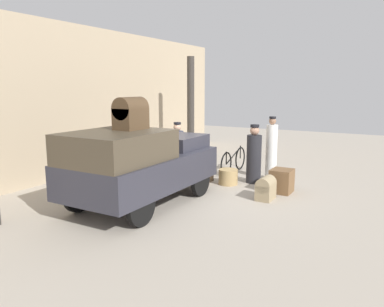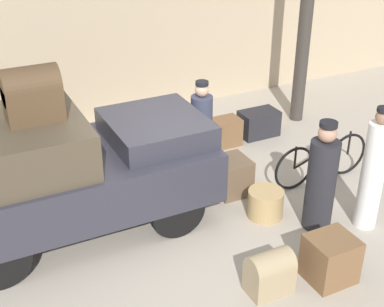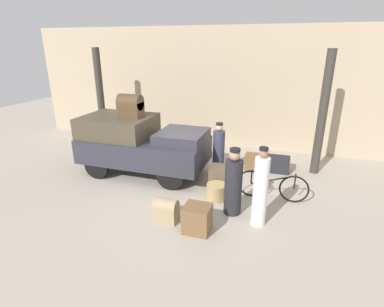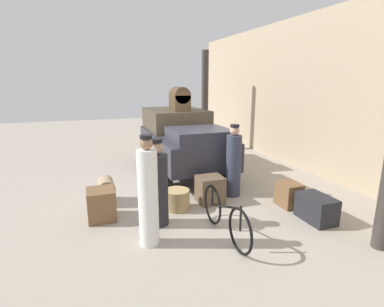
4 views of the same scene
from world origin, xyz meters
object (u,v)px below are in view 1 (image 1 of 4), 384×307
(truck, at_px, (139,163))
(bicycle, at_px, (233,161))
(porter_carrying_trunk, at_px, (178,154))
(trunk_on_truck_roof, at_px, (131,113))
(porter_standing_middle, at_px, (271,150))
(wicker_basket, at_px, (228,177))
(porter_with_bicycle, at_px, (254,157))
(trunk_wicker_pale, at_px, (182,159))
(suitcase_black_upright, at_px, (201,171))
(trunk_barrel_dark, at_px, (266,188))
(suitcase_tan_flat, at_px, (171,163))
(trunk_large_brown, at_px, (282,181))

(truck, xyz_separation_m, bicycle, (4.07, -0.53, -0.61))
(porter_carrying_trunk, bearing_deg, trunk_on_truck_roof, -169.68)
(trunk_on_truck_roof, bearing_deg, porter_standing_middle, -23.80)
(wicker_basket, xyz_separation_m, porter_with_bicycle, (0.53, -0.54, 0.53))
(bicycle, distance_m, porter_with_bicycle, 1.36)
(porter_standing_middle, bearing_deg, trunk_wicker_pale, 85.78)
(suitcase_black_upright, relative_size, trunk_barrel_dark, 1.05)
(porter_carrying_trunk, xyz_separation_m, trunk_barrel_dark, (-0.54, -2.84, -0.49))
(truck, distance_m, bicycle, 4.15)
(porter_standing_middle, distance_m, porter_with_bicycle, 0.72)
(porter_with_bicycle, bearing_deg, trunk_barrel_dark, -148.71)
(bicycle, height_order, trunk_on_truck_roof, trunk_on_truck_roof)
(truck, xyz_separation_m, porter_with_bicycle, (3.22, -1.53, -0.24))
(porter_carrying_trunk, xyz_separation_m, porter_standing_middle, (1.49, -2.30, 0.08))
(bicycle, bearing_deg, suitcase_black_upright, 166.89)
(wicker_basket, height_order, suitcase_tan_flat, suitcase_tan_flat)
(trunk_wicker_pale, height_order, trunk_barrel_dark, trunk_barrel_dark)
(porter_with_bicycle, distance_m, trunk_wicker_pale, 3.09)
(trunk_wicker_pale, relative_size, trunk_large_brown, 1.22)
(trunk_barrel_dark, bearing_deg, trunk_large_brown, -10.24)
(suitcase_black_upright, bearing_deg, trunk_barrel_dark, -108.72)
(suitcase_black_upright, height_order, trunk_large_brown, trunk_large_brown)
(wicker_basket, height_order, suitcase_black_upright, suitcase_black_upright)
(suitcase_tan_flat, bearing_deg, trunk_wicker_pale, 4.89)
(porter_standing_middle, bearing_deg, suitcase_tan_flat, 99.52)
(bicycle, height_order, suitcase_black_upright, bicycle)
(truck, bearing_deg, porter_with_bicycle, -25.33)
(wicker_basket, xyz_separation_m, porter_carrying_trunk, (-0.31, 1.47, 0.57))
(porter_standing_middle, xyz_separation_m, trunk_wicker_pale, (0.24, 3.21, -0.61))
(truck, distance_m, suitcase_black_upright, 2.68)
(wicker_basket, height_order, porter_standing_middle, porter_standing_middle)
(wicker_basket, relative_size, porter_with_bicycle, 0.32)
(porter_with_bicycle, bearing_deg, trunk_large_brown, -120.50)
(porter_with_bicycle, bearing_deg, trunk_on_truck_roof, 156.25)
(trunk_wicker_pale, xyz_separation_m, suitcase_black_upright, (-1.53, -1.58, 0.05))
(wicker_basket, bearing_deg, trunk_wicker_pale, 59.36)
(wicker_basket, distance_m, porter_standing_middle, 1.58)
(bicycle, relative_size, wicker_basket, 3.46)
(trunk_wicker_pale, height_order, suitcase_tan_flat, suitcase_tan_flat)
(truck, relative_size, trunk_barrel_dark, 6.84)
(trunk_barrel_dark, relative_size, trunk_large_brown, 0.94)
(suitcase_tan_flat, distance_m, trunk_on_truck_roof, 4.25)
(bicycle, xyz_separation_m, trunk_wicker_pale, (0.04, 1.93, -0.13))
(porter_carrying_trunk, bearing_deg, trunk_large_brown, -85.06)
(trunk_wicker_pale, bearing_deg, truck, -161.24)
(porter_standing_middle, relative_size, porter_with_bicycle, 1.11)
(porter_with_bicycle, height_order, trunk_barrel_dark, porter_with_bicycle)
(porter_standing_middle, height_order, suitcase_tan_flat, porter_standing_middle)
(truck, height_order, trunk_large_brown, truck)
(porter_carrying_trunk, distance_m, porter_standing_middle, 2.73)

